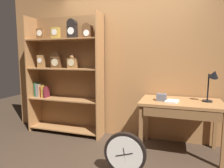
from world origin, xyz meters
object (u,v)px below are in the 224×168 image
at_px(open_repair_manual, 172,101).
at_px(workbench, 181,108).
at_px(bookshelf, 65,73).
at_px(desk_lamp, 213,80).
at_px(round_clock_large, 125,154).
at_px(toolbox_small, 162,97).

bearing_deg(open_repair_manual, workbench, 52.14).
bearing_deg(bookshelf, desk_lamp, -4.31).
distance_m(bookshelf, round_clock_large, 1.99).
relative_size(workbench, open_repair_manual, 5.25).
bearing_deg(open_repair_manual, desk_lamp, 28.06).
xyz_separation_m(desk_lamp, round_clock_large, (-1.02, -0.89, -0.83)).
distance_m(toolbox_small, round_clock_large, 1.03).
relative_size(workbench, round_clock_large, 2.11).
bearing_deg(desk_lamp, open_repair_manual, -163.87).
bearing_deg(workbench, desk_lamp, 7.09).
bearing_deg(bookshelf, workbench, -6.54).
bearing_deg(workbench, round_clock_large, -126.48).
bearing_deg(round_clock_large, toolbox_small, 66.41).
height_order(bookshelf, toolbox_small, bookshelf).
relative_size(workbench, desk_lamp, 2.42).
distance_m(desk_lamp, open_repair_manual, 0.63).
bearing_deg(bookshelf, toolbox_small, -8.89).
relative_size(bookshelf, workbench, 1.89).
bearing_deg(workbench, open_repair_manual, -139.79).
height_order(desk_lamp, open_repair_manual, desk_lamp).
distance_m(bookshelf, workbench, 2.12).
relative_size(desk_lamp, toolbox_small, 3.34).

